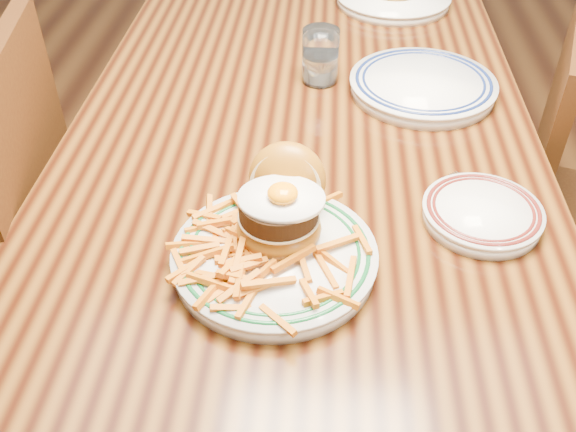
# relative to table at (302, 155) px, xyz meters

# --- Properties ---
(floor) EXTENTS (6.00, 6.00, 0.00)m
(floor) POSITION_rel_table_xyz_m (0.00, 0.00, -0.66)
(floor) COLOR black
(floor) RESTS_ON ground
(table) EXTENTS (0.85, 1.60, 0.75)m
(table) POSITION_rel_table_xyz_m (0.00, 0.00, 0.00)
(table) COLOR black
(table) RESTS_ON floor
(main_plate) EXTENTS (0.29, 0.30, 0.14)m
(main_plate) POSITION_rel_table_xyz_m (-0.02, -0.38, 0.13)
(main_plate) COLOR silver
(main_plate) RESTS_ON table
(side_plate) EXTENTS (0.18, 0.18, 0.03)m
(side_plate) POSITION_rel_table_xyz_m (0.28, -0.28, 0.10)
(side_plate) COLOR silver
(side_plate) RESTS_ON table
(rear_plate) EXTENTS (0.29, 0.29, 0.03)m
(rear_plate) POSITION_rel_table_xyz_m (0.23, 0.11, 0.11)
(rear_plate) COLOR silver
(rear_plate) RESTS_ON table
(water_glass) EXTENTS (0.07, 0.07, 0.11)m
(water_glass) POSITION_rel_table_xyz_m (0.03, 0.14, 0.14)
(water_glass) COLOR white
(water_glass) RESTS_ON table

